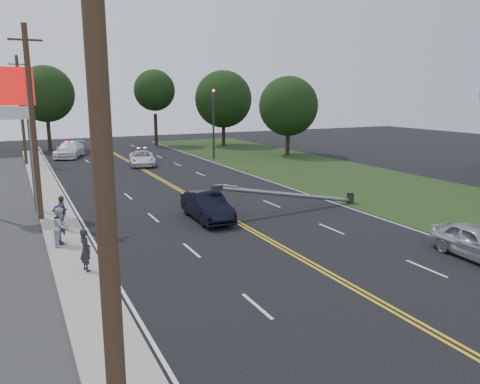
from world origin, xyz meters
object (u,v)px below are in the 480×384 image
utility_pole_mid (33,124)px  utility_pole_far (21,110)px  waiting_sedan (478,242)px  bystander_c (61,225)px  bystander_b (61,227)px  bystander_d (62,213)px  pylon_sign (3,105)px  fallen_streetlight (296,195)px  emergency_b (70,150)px  crashed_sedan (207,206)px  traffic_signal (213,118)px  bystander_a (85,250)px  emergency_a (142,158)px  utility_pole_near (106,213)px

utility_pole_mid → utility_pole_far: size_ratio=1.00×
utility_pole_mid → waiting_sedan: bearing=-42.0°
utility_pole_far → bystander_c: 27.29m
bystander_b → bystander_d: bearing=17.9°
pylon_sign → fallen_streetlight: pylon_sign is taller
fallen_streetlight → bystander_d: (-12.55, 1.34, 0.05)m
utility_pole_far → utility_pole_mid: bearing=-90.0°
pylon_sign → emergency_b: pylon_sign is taller
waiting_sedan → emergency_b: bearing=109.7°
crashed_sedan → waiting_sedan: size_ratio=1.11×
traffic_signal → bystander_d: (-16.66, -20.65, -3.24)m
bystander_b → bystander_d: size_ratio=1.01×
pylon_sign → bystander_b: bearing=-75.7°
pylon_sign → bystander_a: bearing=-77.6°
waiting_sedan → bystander_a: 15.53m
emergency_a → traffic_signal: bearing=19.1°
emergency_b → bystander_c: bystander_c is taller
utility_pole_near → fallen_streetlight: bearing=50.1°
waiting_sedan → traffic_signal: bearing=90.5°
traffic_signal → emergency_b: traffic_signal is taller
emergency_b → bystander_c: 30.96m
pylon_sign → bystander_c: 8.78m
utility_pole_near → bystander_d: utility_pole_near is taller
utility_pole_near → emergency_a: bearing=75.2°
utility_pole_mid → emergency_a: (9.77, 16.92, -4.42)m
fallen_streetlight → utility_pole_near: (-13.39, -16.00, 4.17)m
crashed_sedan → bystander_b: size_ratio=2.65×
traffic_signal → bystander_b: (-16.96, -23.20, -3.23)m
fallen_streetlight → bystander_c: bearing=-175.7°
utility_pole_near → pylon_sign: bearing=93.4°
pylon_sign → waiting_sedan: bearing=-43.5°
waiting_sedan → utility_pole_mid: bearing=141.9°
fallen_streetlight → utility_pole_near: size_ratio=0.94×
pylon_sign → fallen_streetlight: 16.66m
utility_pole_near → bystander_c: size_ratio=5.67×
crashed_sedan → utility_pole_near: bearing=-114.8°
fallen_streetlight → crashed_sedan: size_ratio=2.07×
utility_pole_near → utility_pole_mid: size_ratio=1.00×
bystander_a → bystander_b: bearing=-7.2°
bystander_d → fallen_streetlight: bearing=-95.3°
bystander_a → bystander_d: (-0.22, 6.09, 0.03)m
crashed_sedan → bystander_c: size_ratio=2.56×
fallen_streetlight → bystander_a: bearing=-158.9°
fallen_streetlight → emergency_a: fallen_streetlight is taller
bystander_b → traffic_signal: bearing=-11.6°
fallen_streetlight → crashed_sedan: fallen_streetlight is taller
utility_pole_mid → utility_pole_far: 22.00m
bystander_a → bystander_c: 3.81m
bystander_c → utility_pole_near: bearing=174.4°
fallen_streetlight → bystander_a: size_ratio=5.76×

